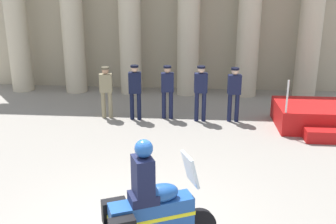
{
  "coord_description": "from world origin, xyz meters",
  "views": [
    {
      "loc": [
        0.99,
        -5.37,
        3.86
      ],
      "look_at": [
        0.29,
        2.76,
        1.26
      ],
      "focal_mm": 41.33,
      "sensor_mm": 36.0,
      "label": 1
    }
  ],
  "objects_px": {
    "officer_in_row_3": "(201,89)",
    "motorcycle_with_rider": "(147,210)",
    "officer_in_row_0": "(106,88)",
    "officer_in_row_1": "(135,88)",
    "officer_in_row_2": "(167,88)",
    "officer_in_row_4": "(234,90)",
    "reviewing_stand": "(319,117)"
  },
  "relations": [
    {
      "from": "officer_in_row_3",
      "to": "motorcycle_with_rider",
      "type": "distance_m",
      "value": 6.45
    },
    {
      "from": "motorcycle_with_rider",
      "to": "officer_in_row_0",
      "type": "bearing_deg",
      "value": 84.04
    },
    {
      "from": "officer_in_row_0",
      "to": "officer_in_row_1",
      "type": "distance_m",
      "value": 0.92
    },
    {
      "from": "officer_in_row_2",
      "to": "officer_in_row_4",
      "type": "height_order",
      "value": "officer_in_row_2"
    },
    {
      "from": "officer_in_row_1",
      "to": "officer_in_row_3",
      "type": "distance_m",
      "value": 1.99
    },
    {
      "from": "officer_in_row_2",
      "to": "officer_in_row_4",
      "type": "xyz_separation_m",
      "value": [
        2.02,
        -0.12,
        -0.0
      ]
    },
    {
      "from": "officer_in_row_4",
      "to": "officer_in_row_3",
      "type": "bearing_deg",
      "value": -3.89
    },
    {
      "from": "officer_in_row_0",
      "to": "officer_in_row_1",
      "type": "xyz_separation_m",
      "value": [
        0.92,
        -0.08,
        0.05
      ]
    },
    {
      "from": "officer_in_row_2",
      "to": "officer_in_row_4",
      "type": "relative_size",
      "value": 1.0
    },
    {
      "from": "officer_in_row_3",
      "to": "officer_in_row_0",
      "type": "bearing_deg",
      "value": -8.17
    },
    {
      "from": "officer_in_row_1",
      "to": "motorcycle_with_rider",
      "type": "relative_size",
      "value": 0.87
    },
    {
      "from": "officer_in_row_1",
      "to": "officer_in_row_2",
      "type": "distance_m",
      "value": 0.99
    },
    {
      "from": "reviewing_stand",
      "to": "officer_in_row_3",
      "type": "bearing_deg",
      "value": 175.22
    },
    {
      "from": "motorcycle_with_rider",
      "to": "officer_in_row_2",
      "type": "bearing_deg",
      "value": 67.97
    },
    {
      "from": "reviewing_stand",
      "to": "officer_in_row_1",
      "type": "bearing_deg",
      "value": 177.14
    },
    {
      "from": "officer_in_row_0",
      "to": "officer_in_row_2",
      "type": "distance_m",
      "value": 1.89
    },
    {
      "from": "reviewing_stand",
      "to": "officer_in_row_1",
      "type": "relative_size",
      "value": 1.44
    },
    {
      "from": "officer_in_row_2",
      "to": "officer_in_row_0",
      "type": "bearing_deg",
      "value": -3.82
    },
    {
      "from": "officer_in_row_1",
      "to": "officer_in_row_2",
      "type": "relative_size",
      "value": 1.02
    },
    {
      "from": "reviewing_stand",
      "to": "officer_in_row_3",
      "type": "height_order",
      "value": "officer_in_row_3"
    },
    {
      "from": "officer_in_row_1",
      "to": "officer_in_row_3",
      "type": "xyz_separation_m",
      "value": [
        1.99,
        0.02,
        0.01
      ]
    },
    {
      "from": "officer_in_row_1",
      "to": "motorcycle_with_rider",
      "type": "bearing_deg",
      "value": 94.19
    },
    {
      "from": "officer_in_row_0",
      "to": "motorcycle_with_rider",
      "type": "height_order",
      "value": "motorcycle_with_rider"
    },
    {
      "from": "officer_in_row_0",
      "to": "officer_in_row_3",
      "type": "relative_size",
      "value": 0.95
    },
    {
      "from": "reviewing_stand",
      "to": "officer_in_row_0",
      "type": "height_order",
      "value": "officer_in_row_0"
    },
    {
      "from": "reviewing_stand",
      "to": "officer_in_row_3",
      "type": "xyz_separation_m",
      "value": [
        -3.46,
        0.29,
        0.69
      ]
    },
    {
      "from": "officer_in_row_2",
      "to": "officer_in_row_1",
      "type": "bearing_deg",
      "value": 3.91
    },
    {
      "from": "officer_in_row_2",
      "to": "motorcycle_with_rider",
      "type": "distance_m",
      "value": 6.58
    },
    {
      "from": "reviewing_stand",
      "to": "motorcycle_with_rider",
      "type": "bearing_deg",
      "value": -124.49
    },
    {
      "from": "officer_in_row_2",
      "to": "officer_in_row_3",
      "type": "distance_m",
      "value": 1.03
    },
    {
      "from": "officer_in_row_4",
      "to": "officer_in_row_0",
      "type": "bearing_deg",
      "value": -7.08
    },
    {
      "from": "reviewing_stand",
      "to": "officer_in_row_2",
      "type": "distance_m",
      "value": 4.55
    }
  ]
}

